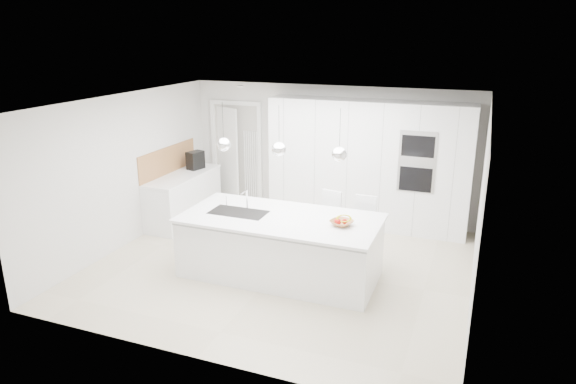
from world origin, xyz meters
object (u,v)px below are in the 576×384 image
at_px(fruit_bowl, 342,223).
at_px(bar_stool_left, 329,225).
at_px(island_base, 280,248).
at_px(espresso_machine, 195,160).
at_px(bar_stool_right, 363,231).

relative_size(fruit_bowl, bar_stool_left, 0.29).
height_order(island_base, espresso_machine, espresso_machine).
relative_size(espresso_machine, bar_stool_right, 0.33).
bearing_deg(fruit_bowl, espresso_machine, 150.71).
relative_size(bar_stool_left, bar_stool_right, 1.00).
xyz_separation_m(espresso_machine, bar_stool_left, (3.00, -1.06, -0.54)).
relative_size(espresso_machine, bar_stool_left, 0.33).
xyz_separation_m(island_base, bar_stool_left, (0.47, 0.90, 0.10)).
bearing_deg(espresso_machine, fruit_bowl, -14.92).
bearing_deg(bar_stool_left, espresso_machine, 171.63).
relative_size(fruit_bowl, espresso_machine, 0.88).
bearing_deg(bar_stool_right, fruit_bowl, -97.23).
height_order(espresso_machine, bar_stool_left, espresso_machine).
height_order(island_base, bar_stool_left, bar_stool_left).
height_order(fruit_bowl, bar_stool_left, bar_stool_left).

